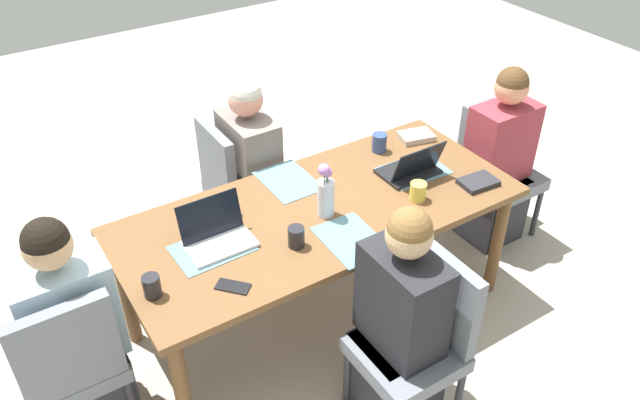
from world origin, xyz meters
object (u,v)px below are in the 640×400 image
Objects in this scene: person_far_right_near at (399,328)px; flower_vase at (326,193)px; person_head_right_left_near at (77,340)px; chair_near_left_far at (237,182)px; chair_head_left_left_mid at (494,162)px; book_blue_cover at (478,182)px; chair_head_right_left_near at (70,361)px; coffee_mug_far_left at (152,286)px; coffee_mug_centre_right at (296,237)px; person_near_left_far at (252,180)px; laptop_head_left_left_mid at (411,168)px; coffee_mug_near_left at (229,207)px; coffee_mug_near_right at (379,143)px; dining_table at (320,220)px; book_red_cover at (416,136)px; chair_far_right_near at (420,334)px; phone_black at (233,287)px; coffee_mug_centre_left at (418,191)px; laptop_head_right_left_near at (217,235)px.

person_far_right_near is 3.93× the size of flower_vase.
chair_near_left_far is (-1.18, -0.79, -0.03)m from person_head_right_left_near.
book_blue_cover is (0.56, 0.38, 0.27)m from chair_head_left_left_mid.
chair_head_right_left_near reaches higher than coffee_mug_far_left.
person_head_right_left_near reaches higher than coffee_mug_centre_right.
laptop_head_left_left_mid is at bearing 129.78° from person_near_left_far.
coffee_mug_near_left is (0.41, -0.26, -0.09)m from flower_vase.
laptop_head_left_left_mid reaches higher than coffee_mug_near_right.
dining_table is 10.49× the size of book_blue_cover.
coffee_mug_far_left is at bearing -31.70° from person_far_right_near.
coffee_mug_near_left reaches higher than book_red_cover.
person_far_right_near is (-1.31, 0.65, 0.03)m from chair_head_right_left_near.
person_head_right_left_near is 11.51× the size of coffee_mug_centre_right.
book_blue_cover is at bearing 100.53° from book_red_cover.
chair_far_right_near is (-0.07, 1.51, -0.03)m from person_near_left_far.
chair_head_right_left_near is 1.00× the size of chair_head_left_left_mid.
person_head_right_left_near is 7.97× the size of phone_black.
chair_head_right_left_near is at bearing -11.44° from coffee_mug_far_left.
person_near_left_far is 5.97× the size of book_blue_cover.
coffee_mug_centre_right reaches higher than coffee_mug_centre_left.
coffee_mug_centre_left reaches higher than phone_black.
laptop_head_right_left_near is at bearing -54.43° from person_far_right_near.
chair_head_left_left_mid is 2.81× the size of laptop_head_right_left_near.
laptop_head_left_left_mid is 0.87m from coffee_mug_centre_right.
person_head_right_left_near reaches higher than chair_head_right_left_near.
person_far_right_near is 0.96m from laptop_head_right_left_near.
coffee_mug_near_right is (-0.01, -0.30, 0.01)m from laptop_head_left_left_mid.
coffee_mug_near_right is 0.27m from book_red_cover.
person_near_left_far is at bearing -148.63° from chair_head_right_left_near.
dining_table is 0.71m from phone_black.
phone_black is (-0.65, 0.29, 0.23)m from person_head_right_left_near.
laptop_head_left_left_mid is at bearing -120.86° from coffee_mug_centre_left.
flower_vase is at bearing 6.76° from chair_head_left_left_mid.
coffee_mug_near_left is at bearing 54.15° from person_near_left_far.
chair_far_right_near is 2.96× the size of flower_vase.
person_far_right_near is (-0.07, 1.51, 0.03)m from chair_near_left_far.
coffee_mug_centre_right is (0.15, 0.99, 0.30)m from chair_near_left_far.
person_near_left_far is at bearing -90.06° from person_far_right_near.
chair_far_right_near reaches higher than book_red_cover.
coffee_mug_near_right is 1.04× the size of coffee_mug_far_left.
flower_vase reaches higher than laptop_head_right_left_near.
flower_vase is 3.05× the size of coffee_mug_centre_left.
laptop_head_right_left_near is 1.06m from coffee_mug_centre_left.
phone_black is (0.07, 0.32, -0.04)m from laptop_head_right_left_near.
coffee_mug_centre_left is 0.50× the size of book_blue_cover.
chair_far_right_near reaches higher than coffee_mug_far_left.
chair_head_left_left_mid is 1.84m from coffee_mug_near_left.
coffee_mug_near_right is (-0.60, -0.35, -0.08)m from flower_vase.
person_head_right_left_near is 0.75m from phone_black.
person_far_right_near reaches higher than chair_far_right_near.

